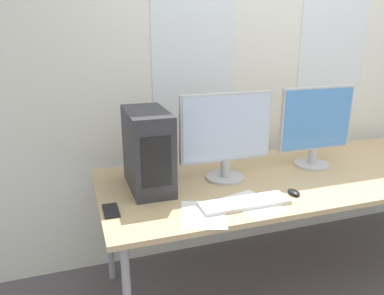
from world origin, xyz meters
The scene contains 10 objects.
wall_back centered at (0.00, 1.07, 1.35)m, with size 8.00×0.07×2.70m.
desk centered at (0.00, 0.47, 0.73)m, with size 2.56×0.94×0.77m.
pc_tower centered at (-0.98, 0.56, 0.99)m, with size 0.22×0.43×0.44m.
monitor_main centered at (-0.53, 0.53, 1.05)m, with size 0.56×0.23×0.52m.
monitor_right_near centered at (0.11, 0.56, 1.04)m, with size 0.51×0.23×0.52m.
keyboard centered at (-0.57, 0.18, 0.78)m, with size 0.47×0.14×0.02m.
mouse centered at (-0.26, 0.21, 0.78)m, with size 0.05×0.09×0.02m.
cell_phone centered at (-1.23, 0.32, 0.78)m, with size 0.07×0.15×0.01m.
paper_sheet_left centered at (-0.81, 0.14, 0.77)m, with size 0.29×0.34×0.00m.
paper_sheet_front centered at (-0.52, 0.17, 0.77)m, with size 0.28×0.34×0.00m.
Camera 1 is at (-1.37, -1.38, 1.63)m, focal length 35.00 mm.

